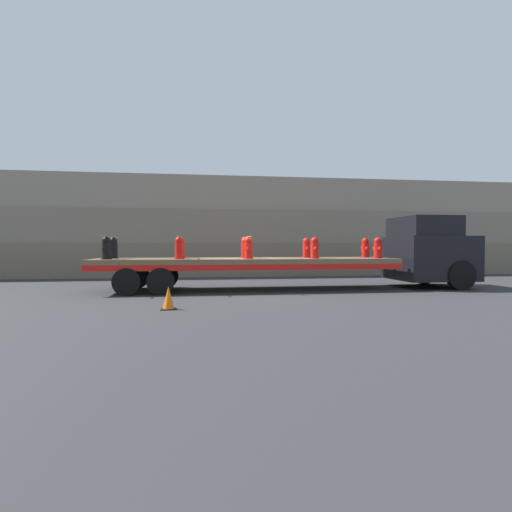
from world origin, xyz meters
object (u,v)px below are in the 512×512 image
object	(u,v)px
fire_hydrant_red_far_2	(245,248)
fire_hydrant_red_near_3	(315,248)
fire_hydrant_red_near_1	(179,248)
fire_hydrant_black_near_0	(106,248)
fire_hydrant_red_near_4	(378,248)
fire_hydrant_black_far_0	(113,248)
truck_cab	(431,252)
fire_hydrant_red_far_1	(181,248)
fire_hydrant_red_far_3	(306,248)
fire_hydrant_red_near_2	(248,248)
fire_hydrant_red_far_4	(365,248)
flatbed_trailer	(231,264)
traffic_cone	(169,298)

from	to	relation	value
fire_hydrant_red_far_2	fire_hydrant_red_near_3	bearing A→B (deg)	-24.96
fire_hydrant_red_near_1	fire_hydrant_black_near_0	bearing A→B (deg)	180.00
fire_hydrant_red_near_1	fire_hydrant_red_near_4	bearing A→B (deg)	0.00
fire_hydrant_black_far_0	fire_hydrant_red_far_2	bearing A→B (deg)	0.00
truck_cab	fire_hydrant_red_near_4	xyz separation A→B (m)	(-2.48, -0.56, 0.14)
fire_hydrant_red_near_3	fire_hydrant_red_near_4	xyz separation A→B (m)	(2.41, 0.00, 0.00)
fire_hydrant_red_near_3	fire_hydrant_black_far_0	bearing A→B (deg)	171.18
fire_hydrant_red_near_4	fire_hydrant_red_far_1	bearing A→B (deg)	171.18
fire_hydrant_red_far_2	fire_hydrant_red_far_3	bearing A→B (deg)	0.00
fire_hydrant_red_far_3	truck_cab	bearing A→B (deg)	-6.55
fire_hydrant_black_near_0	fire_hydrant_red_near_2	size ratio (longest dim) A/B	1.00
fire_hydrant_red_near_3	fire_hydrant_red_near_4	distance (m)	2.41
fire_hydrant_black_far_0	fire_hydrant_red_far_4	bearing A→B (deg)	0.00
fire_hydrant_black_near_0	flatbed_trailer	bearing A→B (deg)	7.51
fire_hydrant_red_near_4	fire_hydrant_red_far_4	size ratio (longest dim) A/B	1.00
fire_hydrant_red_far_2	traffic_cone	size ratio (longest dim) A/B	1.31
truck_cab	fire_hydrant_black_near_0	distance (m)	12.15
fire_hydrant_red_near_3	fire_hydrant_red_far_4	world-z (taller)	same
fire_hydrant_red_near_2	truck_cab	bearing A→B (deg)	4.39
fire_hydrant_black_far_0	fire_hydrant_red_near_2	bearing A→B (deg)	-13.10
fire_hydrant_red_far_2	traffic_cone	world-z (taller)	fire_hydrant_red_far_2
fire_hydrant_black_near_0	fire_hydrant_red_far_2	xyz separation A→B (m)	(4.83, 1.12, 0.00)
fire_hydrant_red_near_1	fire_hydrant_red_far_4	bearing A→B (deg)	8.82
fire_hydrant_black_far_0	fire_hydrant_red_far_4	xyz separation A→B (m)	(9.65, 0.00, 0.00)
fire_hydrant_red_near_3	fire_hydrant_red_far_4	distance (m)	2.66
fire_hydrant_red_near_1	fire_hydrant_red_far_2	bearing A→B (deg)	24.96
fire_hydrant_black_near_0	fire_hydrant_red_near_3	bearing A→B (deg)	0.00
fire_hydrant_red_far_3	fire_hydrant_red_far_4	distance (m)	2.41
truck_cab	fire_hydrant_red_far_2	xyz separation A→B (m)	(-7.31, 0.56, 0.14)
fire_hydrant_red_far_1	fire_hydrant_red_far_2	size ratio (longest dim) A/B	1.00
fire_hydrant_black_far_0	fire_hydrant_red_near_1	distance (m)	2.66
fire_hydrant_red_far_2	fire_hydrant_red_far_1	bearing A→B (deg)	180.00
truck_cab	fire_hydrant_red_far_3	size ratio (longest dim) A/B	3.61
fire_hydrant_red_far_1	fire_hydrant_red_near_1	bearing A→B (deg)	-90.00
fire_hydrant_red_far_1	traffic_cone	bearing A→B (deg)	-91.03
fire_hydrant_black_far_0	truck_cab	bearing A→B (deg)	-2.65
truck_cab	fire_hydrant_red_near_4	bearing A→B (deg)	-167.25
truck_cab	fire_hydrant_red_near_2	xyz separation A→B (m)	(-7.31, -0.56, 0.14)
fire_hydrant_black_near_0	fire_hydrant_red_near_3	xyz separation A→B (m)	(7.24, 0.00, 0.00)
fire_hydrant_red_near_3	fire_hydrant_red_far_3	bearing A→B (deg)	90.00
fire_hydrant_black_far_0	fire_hydrant_black_near_0	bearing A→B (deg)	-90.00
fire_hydrant_red_near_4	fire_hydrant_red_near_1	bearing A→B (deg)	180.00
fire_hydrant_black_far_0	fire_hydrant_red_near_1	world-z (taller)	same
flatbed_trailer	fire_hydrant_red_far_1	size ratio (longest dim) A/B	14.05
fire_hydrant_red_near_3	fire_hydrant_red_near_4	size ratio (longest dim) A/B	1.00
fire_hydrant_black_near_0	fire_hydrant_black_far_0	size ratio (longest dim) A/B	1.00
fire_hydrant_black_far_0	fire_hydrant_red_far_3	xyz separation A→B (m)	(7.24, 0.00, 0.00)
fire_hydrant_red_near_1	fire_hydrant_red_near_2	bearing A→B (deg)	0.00
fire_hydrant_red_near_3	fire_hydrant_red_near_4	world-z (taller)	same
fire_hydrant_black_far_0	fire_hydrant_red_far_2	distance (m)	4.83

